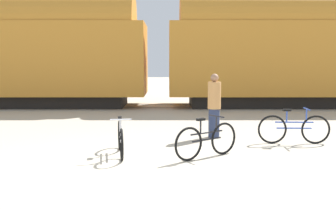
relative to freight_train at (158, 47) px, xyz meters
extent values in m
plane|color=#B2A893|center=(0.00, -10.46, -2.70)|extent=(80.00, 80.00, 0.00)
cube|color=black|center=(-6.61, 0.00, -2.43)|extent=(10.21, 2.33, 0.55)
cube|color=#C67F28|center=(-6.61, 0.00, -0.57)|extent=(12.16, 3.11, 3.17)
cylinder|color=#C67F28|center=(-6.61, 0.00, 1.02)|extent=(11.19, 2.95, 2.95)
cube|color=black|center=(6.61, 0.00, -2.43)|extent=(10.21, 2.33, 0.55)
cube|color=#C67F28|center=(6.61, 0.00, -0.57)|extent=(12.16, 3.11, 3.17)
cylinder|color=#C67F28|center=(6.61, 0.00, 1.02)|extent=(11.19, 2.95, 2.95)
cube|color=#4C4238|center=(0.00, -0.72, -2.69)|extent=(63.84, 0.07, 0.01)
cube|color=#4C4238|center=(0.00, 0.72, -2.69)|extent=(63.84, 0.07, 0.01)
torus|color=black|center=(4.20, -8.13, -2.34)|extent=(0.73, 0.07, 0.73)
torus|color=black|center=(3.11, -8.10, -2.34)|extent=(0.73, 0.07, 0.73)
cylinder|color=#3351B7|center=(3.66, -8.11, -2.15)|extent=(0.96, 0.06, 0.04)
cylinder|color=#3351B7|center=(3.66, -8.11, -2.30)|extent=(0.87, 0.06, 0.04)
cylinder|color=#3351B7|center=(3.47, -8.11, -2.00)|extent=(0.04, 0.04, 0.31)
cube|color=black|center=(3.47, -8.11, -1.84)|extent=(0.20, 0.09, 0.05)
cylinder|color=#3351B7|center=(3.96, -8.12, -1.98)|extent=(0.04, 0.04, 0.34)
cylinder|color=#3351B7|center=(3.96, -8.12, -1.81)|extent=(0.05, 0.46, 0.03)
torus|color=black|center=(1.72, -9.23, -2.34)|extent=(0.62, 0.46, 0.73)
torus|color=black|center=(0.91, -9.81, -2.34)|extent=(0.62, 0.46, 0.73)
cylinder|color=black|center=(1.32, -9.52, -2.15)|extent=(0.74, 0.54, 0.04)
cylinder|color=black|center=(1.32, -9.52, -2.31)|extent=(0.67, 0.50, 0.04)
cylinder|color=black|center=(1.17, -9.62, -2.00)|extent=(0.04, 0.04, 0.30)
cube|color=black|center=(1.17, -9.62, -1.85)|extent=(0.21, 0.18, 0.05)
cylinder|color=black|center=(1.54, -9.36, -1.98)|extent=(0.04, 0.04, 0.34)
cylinder|color=black|center=(1.54, -9.36, -1.82)|extent=(0.29, 0.39, 0.03)
torus|color=black|center=(-0.50, -9.81, -2.36)|extent=(0.16, 0.69, 0.69)
torus|color=black|center=(-0.67, -8.78, -2.36)|extent=(0.16, 0.69, 0.69)
cylinder|color=silver|center=(-0.58, -9.29, -2.18)|extent=(0.19, 0.91, 0.04)
cylinder|color=silver|center=(-0.58, -9.29, -2.32)|extent=(0.17, 0.83, 0.04)
cylinder|color=silver|center=(-0.61, -9.11, -2.03)|extent=(0.04, 0.04, 0.29)
cube|color=black|center=(-0.61, -9.11, -1.89)|extent=(0.11, 0.21, 0.05)
cylinder|color=silver|center=(-0.53, -9.58, -2.02)|extent=(0.04, 0.04, 0.32)
cylinder|color=silver|center=(-0.53, -9.58, -1.86)|extent=(0.46, 0.11, 0.03)
cylinder|color=#283351|center=(1.73, -7.29, -2.31)|extent=(0.30, 0.30, 0.79)
cylinder|color=tan|center=(1.73, -7.29, -1.55)|extent=(0.36, 0.36, 0.73)
sphere|color=#A37556|center=(1.73, -7.29, -1.07)|extent=(0.22, 0.22, 0.22)
camera|label=1|loc=(0.48, -17.88, -0.58)|focal=42.00mm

